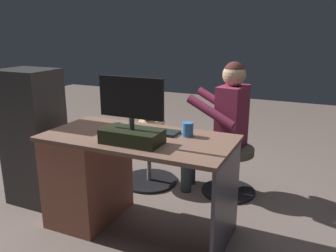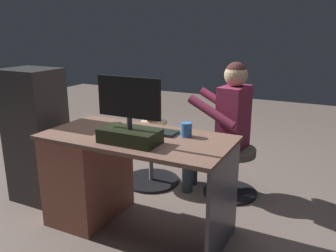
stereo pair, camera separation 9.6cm
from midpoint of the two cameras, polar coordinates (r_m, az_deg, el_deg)
ground_plane at (r=3.07m, az=-0.28°, el=-12.96°), size 10.00×10.00×0.00m
desk at (r=2.79m, az=-10.20°, el=-7.29°), size 1.36×0.67×0.73m
monitor at (r=2.30m, az=-5.10°, el=0.17°), size 0.46×0.21×0.44m
keyboard at (r=2.57m, az=-1.87°, el=-0.75°), size 0.42×0.14×0.02m
computer_mouse at (r=2.72m, az=-7.29°, el=0.27°), size 0.06×0.10×0.04m
cup at (r=2.46m, az=4.13°, el=-0.59°), size 0.08×0.08×0.10m
tv_remote at (r=2.56m, az=-8.84°, el=-1.05°), size 0.11×0.15×0.02m
notebook_binder at (r=2.45m, az=-3.35°, el=-1.58°), size 0.29×0.35×0.02m
office_chair_teddy at (r=3.42m, az=-1.99°, el=-5.27°), size 0.55×0.55×0.44m
teddy_bear at (r=3.32m, az=-1.94°, el=0.54°), size 0.25×0.26×0.36m
visitor_chair at (r=3.23m, az=11.10°, el=-6.50°), size 0.49×0.49×0.44m
person at (r=3.11m, az=10.05°, el=1.17°), size 0.56×0.52×1.20m
equipment_rack at (r=3.18m, az=-19.87°, el=-1.59°), size 0.44×0.36×1.15m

